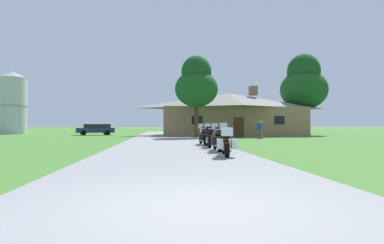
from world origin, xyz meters
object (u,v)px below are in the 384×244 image
Objects in this scene: tree_right_of_lodge at (304,84)px; motorcycle_yellow_nearest_to_camera at (226,142)px; motorcycle_yellow_farthest_in_row at (204,136)px; tree_by_lodge_front at (196,84)px; parked_navy_suv_far_left at (96,129)px; bystander_blue_shirt_beside_signpost at (262,128)px; bystander_gray_shirt_near_lodge at (226,128)px; metal_silo_distant at (13,103)px; motorcycle_silver_third_in_row at (209,137)px; bystander_blue_shirt_by_tree at (260,128)px; motorcycle_red_second_in_row at (218,139)px.

motorcycle_yellow_nearest_to_camera is at bearing -119.78° from tree_right_of_lodge.
motorcycle_yellow_nearest_to_camera is 1.00× the size of motorcycle_yellow_farthest_in_row.
parked_navy_suv_far_left is at bearing 139.43° from tree_by_lodge_front.
motorcycle_yellow_farthest_in_row is (0.10, 7.30, 0.00)m from motorcycle_yellow_nearest_to_camera.
bystander_blue_shirt_beside_signpost is 0.16× the size of tree_right_of_lodge.
motorcycle_yellow_farthest_in_row is at bearing -65.23° from bystander_gray_shirt_near_lodge.
tree_by_lodge_front is at bearing -33.67° from metal_silo_distant.
bystander_gray_shirt_near_lodge is (4.02, 13.00, 0.32)m from motorcycle_yellow_farthest_in_row.
bystander_gray_shirt_near_lodge reaches higher than motorcycle_yellow_farthest_in_row.
motorcycle_yellow_farthest_in_row is at bearing -127.87° from tree_right_of_lodge.
bystander_gray_shirt_near_lodge is (4.04, 15.22, 0.31)m from motorcycle_silver_third_in_row.
bystander_blue_shirt_by_tree reaches higher than motorcycle_silver_third_in_row.
bystander_blue_shirt_beside_signpost is at bearing -131.60° from tree_right_of_lodge.
bystander_gray_shirt_near_lodge is (4.01, 17.92, 0.32)m from motorcycle_red_second_in_row.
metal_silo_distant is (-30.32, 17.72, 3.49)m from bystander_blue_shirt_by_tree.
tree_right_of_lodge is at bearing 72.86° from bystander_gray_shirt_near_lodge.
metal_silo_distant reaches higher than bystander_blue_shirt_by_tree.
bystander_blue_shirt_beside_signpost reaches higher than motorcycle_yellow_farthest_in_row.
motorcycle_yellow_farthest_in_row is 12.42m from bystander_blue_shirt_by_tree.
bystander_gray_shirt_near_lodge is at bearing 69.11° from motorcycle_yellow_farthest_in_row.
tree_right_of_lodge is at bearing -12.06° from metal_silo_distant.
motorcycle_silver_third_in_row is (-0.03, 2.69, 0.01)m from motorcycle_red_second_in_row.
bystander_gray_shirt_near_lodge is 0.99× the size of bystander_blue_shirt_by_tree.
bystander_blue_shirt_by_tree is (-0.13, 0.25, 0.00)m from bystander_blue_shirt_beside_signpost.
motorcycle_yellow_nearest_to_camera is 7.30m from motorcycle_yellow_farthest_in_row.
parked_navy_suv_far_left is (-10.75, 29.19, 0.17)m from motorcycle_yellow_nearest_to_camera.
bystander_gray_shirt_near_lodge is 0.16× the size of tree_right_of_lodge.
parked_navy_suv_far_left is (-14.88, 8.89, -0.15)m from bystander_gray_shirt_near_lodge.
tree_by_lodge_front reaches higher than parked_navy_suv_far_left.
motorcycle_red_second_in_row is at bearing -85.69° from motorcycle_silver_third_in_row.
bystander_gray_shirt_near_lodge is 5.53m from tree_by_lodge_front.
tree_right_of_lodge is (8.68, 9.38, 5.51)m from bystander_blue_shirt_by_tree.
tree_right_of_lodge is at bearing 58.87° from motorcycle_red_second_in_row.
bystander_blue_shirt_beside_signpost is (2.84, -2.82, 0.02)m from bystander_gray_shirt_near_lodge.
motorcycle_silver_third_in_row is 0.42× the size of parked_navy_suv_far_left.
bystander_blue_shirt_beside_signpost and bystander_blue_shirt_by_tree have the same top height.
tree_right_of_lodge reaches higher than parked_navy_suv_far_left.
parked_navy_suv_far_left is (12.73, -6.26, -3.67)m from metal_silo_distant.
bystander_blue_shirt_by_tree is 0.21× the size of tree_by_lodge_front.
bystander_gray_shirt_near_lodge is 0.19× the size of metal_silo_distant.
bystander_blue_shirt_beside_signpost is 7.64m from tree_by_lodge_front.
motorcycle_red_second_in_row is 17.46m from tree_by_lodge_front.
motorcycle_silver_third_in_row is 27.53m from tree_right_of_lodge.
motorcycle_silver_third_in_row is at bearing -94.11° from motorcycle_yellow_farthest_in_row.
bystander_blue_shirt_by_tree is 0.16× the size of tree_right_of_lodge.
motorcycle_yellow_nearest_to_camera is at bearing -87.41° from motorcycle_silver_third_in_row.
metal_silo_distant reaches higher than motorcycle_yellow_nearest_to_camera.
tree_right_of_lodge is at bearing 28.53° from tree_by_lodge_front.
tree_right_of_lodge reaches higher than motorcycle_red_second_in_row.
motorcycle_yellow_nearest_to_camera is 2.39m from motorcycle_red_second_in_row.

